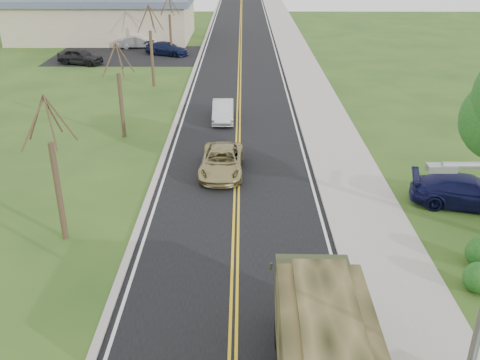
{
  "coord_description": "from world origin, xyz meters",
  "views": [
    {
      "loc": [
        0.28,
        -8.92,
        11.41
      ],
      "look_at": [
        0.17,
        11.83,
        1.8
      ],
      "focal_mm": 40.0,
      "sensor_mm": 36.0,
      "label": 1
    }
  ],
  "objects_px": {
    "pickup_navy": "(467,192)",
    "sedan_silver": "(223,111)",
    "military_truck": "(324,346)",
    "suv_champagne": "(222,161)"
  },
  "relations": [
    {
      "from": "suv_champagne",
      "to": "sedan_silver",
      "type": "height_order",
      "value": "suv_champagne"
    },
    {
      "from": "military_truck",
      "to": "suv_champagne",
      "type": "xyz_separation_m",
      "value": [
        -3.16,
        14.95,
        -1.21
      ]
    },
    {
      "from": "pickup_navy",
      "to": "sedan_silver",
      "type": "bearing_deg",
      "value": 57.34
    },
    {
      "from": "suv_champagne",
      "to": "sedan_silver",
      "type": "relative_size",
      "value": 1.2
    },
    {
      "from": "military_truck",
      "to": "suv_champagne",
      "type": "distance_m",
      "value": 15.33
    },
    {
      "from": "military_truck",
      "to": "suv_champagne",
      "type": "relative_size",
      "value": 1.4
    },
    {
      "from": "military_truck",
      "to": "pickup_navy",
      "type": "xyz_separation_m",
      "value": [
        8.13,
        11.26,
        -1.14
      ]
    },
    {
      "from": "sedan_silver",
      "to": "pickup_navy",
      "type": "distance_m",
      "value": 16.87
    },
    {
      "from": "military_truck",
      "to": "sedan_silver",
      "type": "bearing_deg",
      "value": 99.11
    },
    {
      "from": "pickup_navy",
      "to": "military_truck",
      "type": "bearing_deg",
      "value": 158.45
    }
  ]
}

